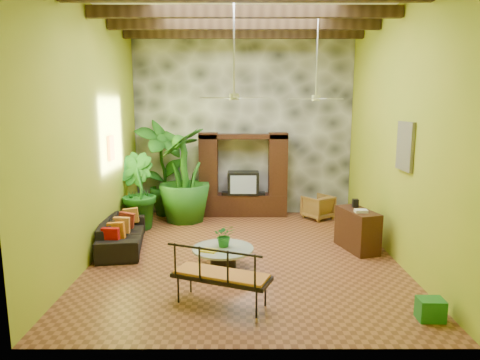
{
  "coord_description": "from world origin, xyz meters",
  "views": [
    {
      "loc": [
        -0.1,
        -8.47,
        3.08
      ],
      "look_at": [
        -0.09,
        0.2,
        1.52
      ],
      "focal_mm": 32.0,
      "sensor_mm": 36.0,
      "label": 1
    }
  ],
  "objects_px": {
    "wicker_armchair": "(318,207)",
    "green_bin": "(431,309)",
    "tall_plant_a": "(163,167)",
    "coffee_table": "(223,255)",
    "sofa": "(122,233)",
    "tall_plant_c": "(184,175)",
    "tall_plant_b": "(137,191)",
    "side_console": "(357,230)",
    "ceiling_fan_front": "(234,86)",
    "iron_bench": "(221,273)",
    "entertainment_center": "(243,181)",
    "ceiling_fan_back": "(316,89)"
  },
  "relations": [
    {
      "from": "sofa",
      "to": "side_console",
      "type": "height_order",
      "value": "side_console"
    },
    {
      "from": "coffee_table",
      "to": "iron_bench",
      "type": "height_order",
      "value": "iron_bench"
    },
    {
      "from": "tall_plant_c",
      "to": "coffee_table",
      "type": "xyz_separation_m",
      "value": [
        1.13,
        -3.33,
        -0.98
      ]
    },
    {
      "from": "tall_plant_a",
      "to": "iron_bench",
      "type": "relative_size",
      "value": 1.71
    },
    {
      "from": "tall_plant_b",
      "to": "iron_bench",
      "type": "height_order",
      "value": "tall_plant_b"
    },
    {
      "from": "tall_plant_a",
      "to": "side_console",
      "type": "height_order",
      "value": "tall_plant_a"
    },
    {
      "from": "sofa",
      "to": "ceiling_fan_back",
      "type": "bearing_deg",
      "value": -88.55
    },
    {
      "from": "sofa",
      "to": "tall_plant_b",
      "type": "height_order",
      "value": "tall_plant_b"
    },
    {
      "from": "entertainment_center",
      "to": "wicker_armchair",
      "type": "distance_m",
      "value": 2.15
    },
    {
      "from": "sofa",
      "to": "tall_plant_c",
      "type": "xyz_separation_m",
      "value": [
        1.1,
        2.13,
        0.92
      ]
    },
    {
      "from": "tall_plant_b",
      "to": "entertainment_center",
      "type": "bearing_deg",
      "value": 25.23
    },
    {
      "from": "sofa",
      "to": "green_bin",
      "type": "xyz_separation_m",
      "value": [
        5.29,
        -3.17,
        -0.16
      ]
    },
    {
      "from": "tall_plant_a",
      "to": "side_console",
      "type": "xyz_separation_m",
      "value": [
        4.62,
        -2.88,
        -0.94
      ]
    },
    {
      "from": "wicker_armchair",
      "to": "tall_plant_c",
      "type": "relative_size",
      "value": 0.29
    },
    {
      "from": "iron_bench",
      "to": "side_console",
      "type": "bearing_deg",
      "value": 65.15
    },
    {
      "from": "wicker_armchair",
      "to": "green_bin",
      "type": "distance_m",
      "value": 5.57
    },
    {
      "from": "ceiling_fan_front",
      "to": "tall_plant_b",
      "type": "bearing_deg",
      "value": 136.96
    },
    {
      "from": "tall_plant_a",
      "to": "coffee_table",
      "type": "distance_m",
      "value": 4.47
    },
    {
      "from": "entertainment_center",
      "to": "iron_bench",
      "type": "distance_m",
      "value": 5.51
    },
    {
      "from": "wicker_armchair",
      "to": "tall_plant_c",
      "type": "bearing_deg",
      "value": -32.61
    },
    {
      "from": "iron_bench",
      "to": "ceiling_fan_back",
      "type": "bearing_deg",
      "value": 82.74
    },
    {
      "from": "tall_plant_b",
      "to": "tall_plant_c",
      "type": "bearing_deg",
      "value": 30.91
    },
    {
      "from": "wicker_armchair",
      "to": "coffee_table",
      "type": "bearing_deg",
      "value": 19.34
    },
    {
      "from": "sofa",
      "to": "side_console",
      "type": "relative_size",
      "value": 2.0
    },
    {
      "from": "wicker_armchair",
      "to": "green_bin",
      "type": "xyz_separation_m",
      "value": [
        0.63,
        -5.53,
        -0.16
      ]
    },
    {
      "from": "coffee_table",
      "to": "side_console",
      "type": "distance_m",
      "value": 3.01
    },
    {
      "from": "ceiling_fan_back",
      "to": "tall_plant_a",
      "type": "relative_size",
      "value": 0.68
    },
    {
      "from": "coffee_table",
      "to": "green_bin",
      "type": "height_order",
      "value": "coffee_table"
    },
    {
      "from": "tall_plant_a",
      "to": "tall_plant_c",
      "type": "height_order",
      "value": "tall_plant_a"
    },
    {
      "from": "tall_plant_a",
      "to": "tall_plant_b",
      "type": "bearing_deg",
      "value": -109.05
    },
    {
      "from": "ceiling_fan_front",
      "to": "tall_plant_a",
      "type": "height_order",
      "value": "ceiling_fan_front"
    },
    {
      "from": "ceiling_fan_front",
      "to": "coffee_table",
      "type": "height_order",
      "value": "ceiling_fan_front"
    },
    {
      "from": "ceiling_fan_back",
      "to": "wicker_armchair",
      "type": "bearing_deg",
      "value": 75.04
    },
    {
      "from": "wicker_armchair",
      "to": "side_console",
      "type": "height_order",
      "value": "side_console"
    },
    {
      "from": "tall_plant_a",
      "to": "tall_plant_b",
      "type": "relative_size",
      "value": 1.46
    },
    {
      "from": "tall_plant_a",
      "to": "coffee_table",
      "type": "bearing_deg",
      "value": -65.37
    },
    {
      "from": "iron_bench",
      "to": "wicker_armchair",
      "type": "bearing_deg",
      "value": 86.82
    },
    {
      "from": "ceiling_fan_front",
      "to": "green_bin",
      "type": "xyz_separation_m",
      "value": [
        2.85,
        -2.35,
        -3.24
      ]
    },
    {
      "from": "green_bin",
      "to": "tall_plant_a",
      "type": "bearing_deg",
      "value": 129.49
    },
    {
      "from": "iron_bench",
      "to": "green_bin",
      "type": "xyz_separation_m",
      "value": [
        3.03,
        -0.41,
        -0.38
      ]
    },
    {
      "from": "wicker_armchair",
      "to": "entertainment_center",
      "type": "bearing_deg",
      "value": -46.32
    },
    {
      "from": "wicker_armchair",
      "to": "tall_plant_b",
      "type": "distance_m",
      "value": 4.8
    },
    {
      "from": "entertainment_center",
      "to": "ceiling_fan_back",
      "type": "height_order",
      "value": "ceiling_fan_back"
    },
    {
      "from": "coffee_table",
      "to": "side_console",
      "type": "bearing_deg",
      "value": 20.57
    },
    {
      "from": "tall_plant_a",
      "to": "tall_plant_c",
      "type": "distance_m",
      "value": 0.91
    },
    {
      "from": "ceiling_fan_front",
      "to": "sofa",
      "type": "bearing_deg",
      "value": 161.57
    },
    {
      "from": "entertainment_center",
      "to": "coffee_table",
      "type": "distance_m",
      "value": 4.0
    },
    {
      "from": "tall_plant_c",
      "to": "sofa",
      "type": "bearing_deg",
      "value": -117.16
    },
    {
      "from": "ceiling_fan_back",
      "to": "sofa",
      "type": "relative_size",
      "value": 0.86
    },
    {
      "from": "coffee_table",
      "to": "side_console",
      "type": "xyz_separation_m",
      "value": [
        2.81,
        1.06,
        0.18
      ]
    }
  ]
}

